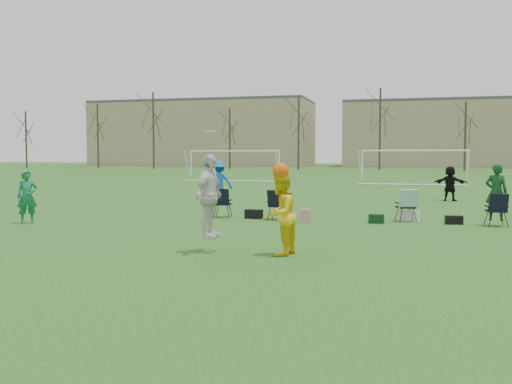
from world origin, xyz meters
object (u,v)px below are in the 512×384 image
(fielder_green_near, at_px, (27,197))
(center_contest, at_px, (247,205))
(goal_mid, at_px, (414,157))
(fielder_blue, at_px, (219,182))
(goal_left, at_px, (234,157))
(fielder_black, at_px, (450,183))

(fielder_green_near, height_order, center_contest, center_contest)
(center_contest, xyz_separation_m, goal_mid, (3.86, 30.84, 0.88))
(center_contest, bearing_deg, fielder_blue, 110.98)
(fielder_green_near, xyz_separation_m, center_contest, (7.96, -3.52, 0.23))
(fielder_green_near, xyz_separation_m, goal_left, (-2.18, 29.32, 1.11))
(fielder_green_near, xyz_separation_m, goal_mid, (11.82, 27.32, 1.11))
(fielder_black, relative_size, center_contest, 0.61)
(fielder_blue, distance_m, goal_left, 21.95)
(fielder_blue, bearing_deg, fielder_green_near, 40.23)
(goal_left, bearing_deg, center_contest, -77.85)
(fielder_blue, distance_m, fielder_black, 10.53)
(fielder_blue, relative_size, goal_mid, 0.25)
(center_contest, distance_m, goal_mid, 31.10)
(fielder_black, height_order, goal_mid, goal_mid)
(fielder_blue, height_order, goal_left, goal_left)
(fielder_green_near, distance_m, fielder_black, 17.98)
(fielder_green_near, relative_size, center_contest, 0.62)
(goal_left, distance_m, goal_mid, 14.14)
(center_contest, bearing_deg, fielder_green_near, 156.14)
(goal_mid, bearing_deg, fielder_black, -80.77)
(fielder_black, bearing_deg, fielder_green_near, 57.71)
(center_contest, bearing_deg, goal_mid, 82.86)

